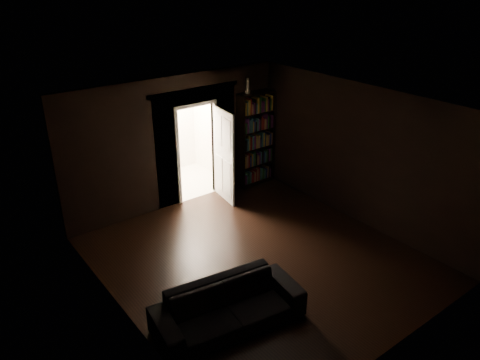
# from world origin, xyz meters

# --- Properties ---
(ground) EXTENTS (5.50, 5.50, 0.00)m
(ground) POSITION_xyz_m (0.00, 0.00, 0.00)
(ground) COLOR black
(ground) RESTS_ON ground
(room_walls) EXTENTS (5.02, 5.61, 2.84)m
(room_walls) POSITION_xyz_m (-0.01, 1.07, 1.68)
(room_walls) COLOR black
(room_walls) RESTS_ON ground
(kitchen_alcove) EXTENTS (2.20, 1.80, 2.60)m
(kitchen_alcove) POSITION_xyz_m (0.50, 3.87, 1.21)
(kitchen_alcove) COLOR beige
(kitchen_alcove) RESTS_ON ground
(sofa) EXTENTS (2.29, 1.24, 0.84)m
(sofa) POSITION_xyz_m (-1.40, -1.01, 0.42)
(sofa) COLOR black
(sofa) RESTS_ON ground
(bookshelf) EXTENTS (0.95, 0.50, 2.20)m
(bookshelf) POSITION_xyz_m (2.00, 2.59, 1.10)
(bookshelf) COLOR black
(bookshelf) RESTS_ON ground
(refrigerator) EXTENTS (0.90, 0.86, 1.65)m
(refrigerator) POSITION_xyz_m (-0.10, 4.11, 0.82)
(refrigerator) COLOR white
(refrigerator) RESTS_ON ground
(door) EXTENTS (0.17, 0.85, 2.05)m
(door) POSITION_xyz_m (0.91, 2.31, 1.02)
(door) COLOR silver
(door) RESTS_ON ground
(figurine) EXTENTS (0.12, 0.12, 0.33)m
(figurine) POSITION_xyz_m (1.82, 2.67, 2.37)
(figurine) COLOR white
(figurine) RESTS_ON bookshelf
(bottles) EXTENTS (0.58, 0.13, 0.23)m
(bottles) POSITION_xyz_m (-0.20, 4.00, 1.77)
(bottles) COLOR black
(bottles) RESTS_ON refrigerator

